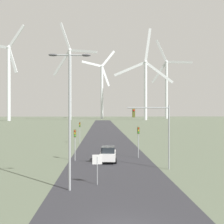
{
  "coord_description": "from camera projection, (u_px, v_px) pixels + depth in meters",
  "views": [
    {
      "loc": [
        -1.13,
        -12.77,
        6.01
      ],
      "look_at": [
        0.0,
        14.14,
        5.96
      ],
      "focal_mm": 42.0,
      "sensor_mm": 36.0,
      "label": 1
    }
  ],
  "objects": [
    {
      "name": "car_approaching",
      "position": [
        108.0,
        154.0,
        31.37
      ],
      "size": [
        2.06,
        4.21,
        1.83
      ],
      "color": "white",
      "rests_on": "ground"
    },
    {
      "name": "wind_turbine_far_left",
      "position": [
        9.0,
        76.0,
        167.71
      ],
      "size": [
        27.69,
        10.76,
        60.85
      ],
      "color": "silver",
      "rests_on": "ground"
    },
    {
      "name": "traffic_light_post_near_right",
      "position": [
        138.0,
        135.0,
        33.93
      ],
      "size": [
        0.28,
        0.34,
        4.02
      ],
      "color": "#93999E",
      "rests_on": "ground"
    },
    {
      "name": "stop_sign_near",
      "position": [
        97.0,
        164.0,
        21.51
      ],
      "size": [
        0.81,
        0.07,
        2.47
      ],
      "color": "#93999E",
      "rests_on": "ground"
    },
    {
      "name": "wind_turbine_center",
      "position": [
        102.0,
        87.0,
        216.38
      ],
      "size": [
        27.45,
        9.91,
        57.46
      ],
      "color": "silver",
      "rests_on": "ground"
    },
    {
      "name": "wind_turbine_right",
      "position": [
        146.0,
        83.0,
        186.31
      ],
      "size": [
        41.85,
        6.71,
        65.17
      ],
      "color": "silver",
      "rests_on": "ground"
    },
    {
      "name": "road_surface",
      "position": [
        106.0,
        137.0,
        60.77
      ],
      "size": [
        10.0,
        240.0,
        0.01
      ],
      "color": "#2D2D33",
      "rests_on": "ground"
    },
    {
      "name": "traffic_light_post_mid_left",
      "position": [
        80.0,
        128.0,
        49.11
      ],
      "size": [
        0.28,
        0.33,
        3.99
      ],
      "color": "#93999E",
      "rests_on": "ground"
    },
    {
      "name": "traffic_light_mast_overhead",
      "position": [
        155.0,
        124.0,
        27.1
      ],
      "size": [
        4.41,
        0.34,
        6.66
      ],
      "color": "#93999E",
      "rests_on": "ground"
    },
    {
      "name": "wind_turbine_far_right",
      "position": [
        166.0,
        83.0,
        219.56
      ],
      "size": [
        30.51,
        16.09,
        67.29
      ],
      "color": "silver",
      "rests_on": "ground"
    },
    {
      "name": "traffic_light_post_near_left",
      "position": [
        75.0,
        138.0,
        31.94
      ],
      "size": [
        0.28,
        0.34,
        3.81
      ],
      "color": "#93999E",
      "rests_on": "ground"
    },
    {
      "name": "wind_turbine_left",
      "position": [
        70.0,
        77.0,
        192.12
      ],
      "size": [
        33.8,
        17.36,
        72.62
      ],
      "color": "silver",
      "rests_on": "ground"
    },
    {
      "name": "streetlamp",
      "position": [
        70.0,
        105.0,
        19.94
      ],
      "size": [
        3.22,
        0.32,
        10.42
      ],
      "color": "#93999E",
      "rests_on": "ground"
    }
  ]
}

